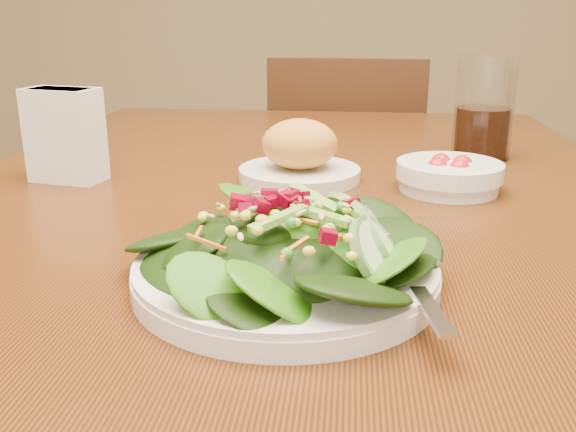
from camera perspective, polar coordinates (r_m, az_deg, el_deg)
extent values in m
cube|color=#572B0B|center=(0.76, 0.00, -0.34)|extent=(0.90, 1.40, 0.04)
cylinder|color=black|center=(1.56, -12.09, -5.52)|extent=(0.07, 0.07, 0.71)
cylinder|color=black|center=(1.53, 17.30, -6.55)|extent=(0.07, 0.07, 0.71)
cube|color=black|center=(1.81, 5.16, -0.15)|extent=(0.41, 0.41, 0.04)
cylinder|color=black|center=(2.05, 9.96, -4.49)|extent=(0.04, 0.04, 0.39)
cylinder|color=black|center=(2.06, 0.48, -4.08)|extent=(0.04, 0.04, 0.39)
cylinder|color=black|center=(1.74, 10.34, -8.77)|extent=(0.04, 0.04, 0.39)
cylinder|color=black|center=(1.75, -0.89, -8.25)|extent=(0.04, 0.04, 0.39)
cube|color=black|center=(1.57, 5.09, 5.87)|extent=(0.38, 0.04, 0.43)
cylinder|color=white|center=(0.54, -0.21, -5.36)|extent=(0.25, 0.25, 0.02)
ellipsoid|color=black|center=(0.53, -0.21, -2.64)|extent=(0.17, 0.17, 0.04)
cube|color=silver|center=(0.50, 11.74, -5.81)|extent=(0.05, 0.18, 0.01)
cylinder|color=white|center=(0.86, 1.03, 3.78)|extent=(0.16, 0.16, 0.02)
ellipsoid|color=#BF8D38|center=(0.85, 1.05, 6.46)|extent=(0.10, 0.10, 0.07)
cylinder|color=white|center=(0.83, 14.12, 3.45)|extent=(0.13, 0.13, 0.04)
sphere|color=red|center=(0.84, 15.22, 4.31)|extent=(0.03, 0.03, 0.03)
sphere|color=red|center=(0.84, 13.42, 4.51)|extent=(0.03, 0.03, 0.03)
sphere|color=red|center=(0.82, 13.12, 4.10)|extent=(0.03, 0.03, 0.03)
sphere|color=red|center=(0.81, 14.97, 3.90)|extent=(0.03, 0.03, 0.03)
cylinder|color=silver|center=(1.02, 17.02, 9.21)|extent=(0.09, 0.09, 0.15)
cylinder|color=black|center=(1.03, 16.83, 7.10)|extent=(0.08, 0.08, 0.08)
cube|color=white|center=(0.89, -19.22, 6.79)|extent=(0.10, 0.07, 0.12)
cube|color=white|center=(0.89, -19.28, 7.38)|extent=(0.09, 0.06, 0.10)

